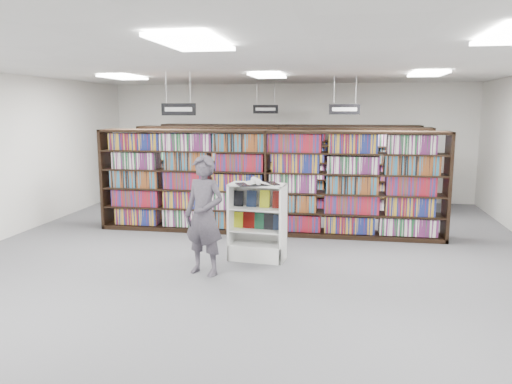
% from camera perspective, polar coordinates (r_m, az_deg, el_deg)
% --- Properties ---
extents(floor, '(12.00, 12.00, 0.00)m').
position_cam_1_polar(floor, '(8.39, -0.76, -7.98)').
color(floor, '#515156').
rests_on(floor, ground).
extents(ceiling, '(10.00, 12.00, 0.10)m').
position_cam_1_polar(ceiling, '(8.03, -0.81, 14.35)').
color(ceiling, silver).
rests_on(ceiling, wall_back).
extents(wall_back, '(10.00, 0.10, 3.20)m').
position_cam_1_polar(wall_back, '(13.98, 3.75, 5.69)').
color(wall_back, white).
rests_on(wall_back, ground).
extents(wall_front, '(10.00, 0.10, 3.20)m').
position_cam_1_polar(wall_front, '(2.55, -27.04, -12.71)').
color(wall_front, white).
rests_on(wall_front, ground).
extents(bookshelf_row_near, '(7.00, 0.60, 2.10)m').
position_cam_1_polar(bookshelf_row_near, '(10.09, 1.30, 1.11)').
color(bookshelf_row_near, black).
rests_on(bookshelf_row_near, floor).
extents(bookshelf_row_mid, '(7.00, 0.60, 2.10)m').
position_cam_1_polar(bookshelf_row_mid, '(12.05, 2.71, 2.47)').
color(bookshelf_row_mid, black).
rests_on(bookshelf_row_mid, floor).
extents(bookshelf_row_far, '(7.00, 0.60, 2.10)m').
position_cam_1_polar(bookshelf_row_far, '(13.73, 3.59, 3.32)').
color(bookshelf_row_far, black).
rests_on(bookshelf_row_far, floor).
extents(aisle_sign_left, '(0.65, 0.02, 0.80)m').
position_cam_1_polar(aisle_sign_left, '(9.35, -8.85, 9.45)').
color(aisle_sign_left, '#B2B2B7').
rests_on(aisle_sign_left, ceiling).
extents(aisle_sign_right, '(0.65, 0.02, 0.80)m').
position_cam_1_polar(aisle_sign_right, '(10.87, 10.08, 9.40)').
color(aisle_sign_right, '#B2B2B7').
rests_on(aisle_sign_right, ceiling).
extents(aisle_sign_center, '(0.65, 0.02, 0.80)m').
position_cam_1_polar(aisle_sign_center, '(13.02, 1.10, 9.53)').
color(aisle_sign_center, '#B2B2B7').
rests_on(aisle_sign_center, ceiling).
extents(troffer_front_center, '(0.60, 1.20, 0.04)m').
position_cam_1_polar(troffer_front_center, '(5.13, -7.25, 16.60)').
color(troffer_front_center, white).
rests_on(troffer_front_center, ceiling).
extents(troffer_back_left, '(0.60, 1.20, 0.04)m').
position_cam_1_polar(troffer_back_left, '(10.85, -14.92, 12.56)').
color(troffer_back_left, white).
rests_on(troffer_back_left, ceiling).
extents(troffer_back_center, '(0.60, 1.20, 0.04)m').
position_cam_1_polar(troffer_back_center, '(10.00, 1.35, 13.16)').
color(troffer_back_center, white).
rests_on(troffer_back_center, ceiling).
extents(troffer_back_right, '(0.60, 1.20, 0.04)m').
position_cam_1_polar(troffer_back_right, '(10.01, 19.04, 12.65)').
color(troffer_back_right, white).
rests_on(troffer_back_right, ceiling).
extents(endcap_display, '(0.97, 0.55, 1.30)m').
position_cam_1_polar(endcap_display, '(8.43, 0.21, -4.72)').
color(endcap_display, white).
rests_on(endcap_display, floor).
extents(open_book, '(0.76, 0.62, 0.13)m').
position_cam_1_polar(open_book, '(8.15, 0.10, 1.08)').
color(open_book, black).
rests_on(open_book, endcap_display).
extents(shopper, '(0.77, 0.63, 1.83)m').
position_cam_1_polar(shopper, '(7.62, -5.94, -2.70)').
color(shopper, '#4A454F').
rests_on(shopper, floor).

